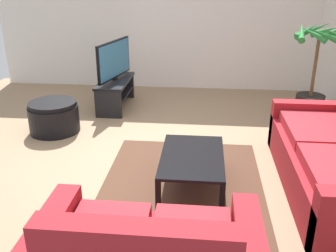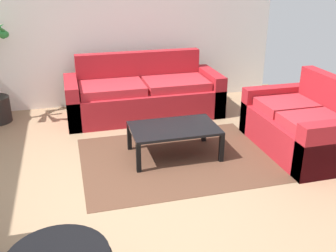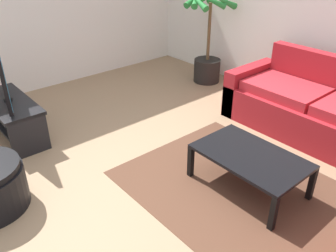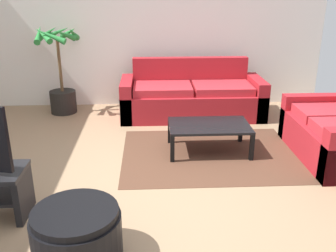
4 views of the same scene
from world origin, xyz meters
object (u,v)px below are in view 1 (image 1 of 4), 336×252
at_px(tv, 114,60).
at_px(potted_palm, 312,82).
at_px(tv_stand, 116,89).
at_px(ottoman, 54,117).
at_px(couch_main, 335,164).
at_px(coffee_table, 192,159).

bearing_deg(tv, potted_palm, 85.61).
relative_size(tv_stand, potted_palm, 0.76).
height_order(tv, ottoman, tv).
bearing_deg(ottoman, tv_stand, 150.47).
bearing_deg(ottoman, tv, 150.33).
xyz_separation_m(tv_stand, tv, (0.00, 0.00, 0.49)).
bearing_deg(couch_main, tv, -130.30).
relative_size(couch_main, tv_stand, 2.07).
height_order(tv_stand, potted_palm, potted_palm).
height_order(couch_main, ottoman, couch_main).
xyz_separation_m(coffee_table, ottoman, (-1.32, -1.99, -0.11)).
height_order(tv_stand, coffee_table, tv_stand).
bearing_deg(couch_main, coffee_table, -87.48).
distance_m(tv_stand, coffee_table, 2.79).
xyz_separation_m(tv_stand, coffee_table, (2.44, 1.36, 0.02)).
bearing_deg(tv, ottoman, -29.67).
height_order(potted_palm, ottoman, potted_palm).
xyz_separation_m(coffee_table, potted_palm, (-2.21, 1.71, 0.26)).
bearing_deg(ottoman, potted_palm, 103.41).
relative_size(couch_main, tv, 2.21).
bearing_deg(tv, coffee_table, 29.04).
bearing_deg(potted_palm, ottoman, -76.59).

